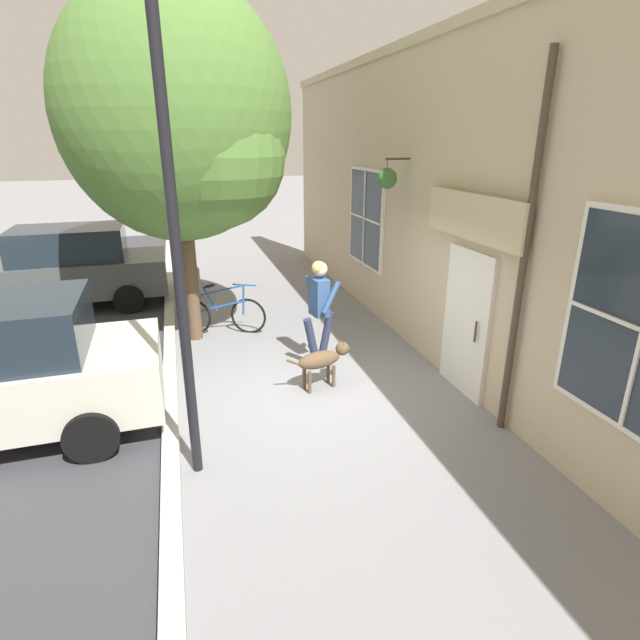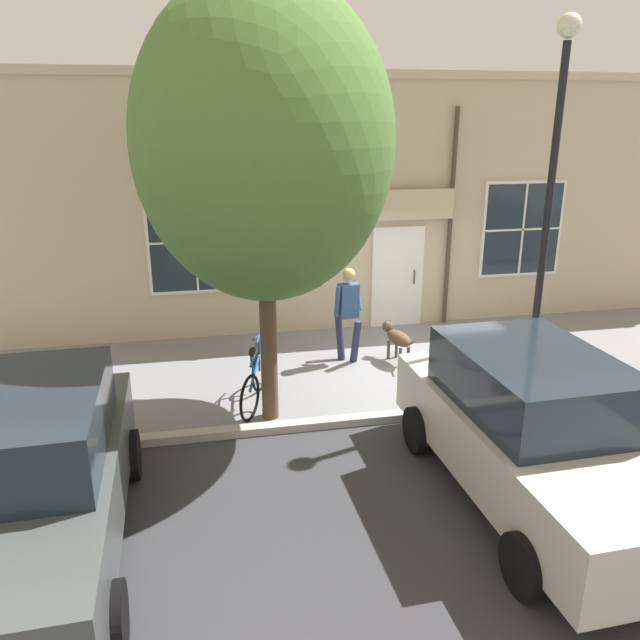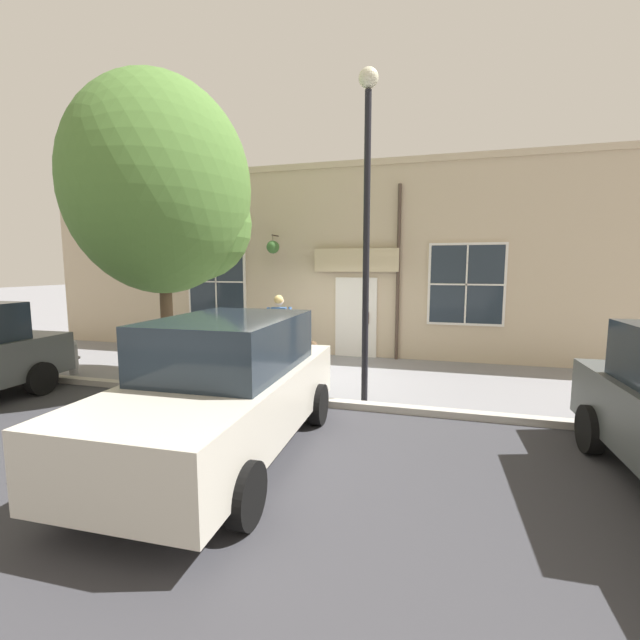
{
  "view_description": "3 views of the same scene",
  "coord_description": "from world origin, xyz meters",
  "px_view_note": "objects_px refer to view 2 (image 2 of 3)",
  "views": [
    {
      "loc": [
        1.69,
        6.38,
        3.52
      ],
      "look_at": [
        -0.07,
        0.26,
        1.2
      ],
      "focal_mm": 28.0,
      "sensor_mm": 36.0,
      "label": 1
    },
    {
      "loc": [
        9.83,
        -3.55,
        4.27
      ],
      "look_at": [
        -0.21,
        -1.5,
        0.87
      ],
      "focal_mm": 35.0,
      "sensor_mm": 36.0,
      "label": 2
    },
    {
      "loc": [
        8.88,
        2.65,
        2.39
      ],
      "look_at": [
        0.11,
        0.19,
        1.24
      ],
      "focal_mm": 24.0,
      "sensor_mm": 36.0,
      "label": 3
    }
  ],
  "objects_px": {
    "pedestrian_walking": "(348,305)",
    "parked_car_nearest_curb": "(25,480)",
    "street_tree_by_curb": "(268,153)",
    "fire_hydrant": "(87,403)",
    "leaning_bicycle": "(255,381)",
    "street_lamp": "(553,168)",
    "dog_on_leash": "(397,337)",
    "parked_car_mid_block": "(534,429)"
  },
  "relations": [
    {
      "from": "street_lamp",
      "to": "pedestrian_walking",
      "type": "bearing_deg",
      "value": -131.45
    },
    {
      "from": "parked_car_nearest_curb",
      "to": "street_lamp",
      "type": "bearing_deg",
      "value": 109.46
    },
    {
      "from": "parked_car_mid_block",
      "to": "street_lamp",
      "type": "bearing_deg",
      "value": 150.85
    },
    {
      "from": "pedestrian_walking",
      "to": "street_lamp",
      "type": "relative_size",
      "value": 0.31
    },
    {
      "from": "street_tree_by_curb",
      "to": "parked_car_mid_block",
      "type": "bearing_deg",
      "value": 43.82
    },
    {
      "from": "street_tree_by_curb",
      "to": "parked_car_nearest_curb",
      "type": "height_order",
      "value": "street_tree_by_curb"
    },
    {
      "from": "pedestrian_walking",
      "to": "dog_on_leash",
      "type": "height_order",
      "value": "pedestrian_walking"
    },
    {
      "from": "dog_on_leash",
      "to": "fire_hydrant",
      "type": "bearing_deg",
      "value": -72.73
    },
    {
      "from": "pedestrian_walking",
      "to": "leaning_bicycle",
      "type": "distance_m",
      "value": 2.41
    },
    {
      "from": "parked_car_nearest_curb",
      "to": "fire_hydrant",
      "type": "height_order",
      "value": "parked_car_nearest_curb"
    },
    {
      "from": "street_tree_by_curb",
      "to": "leaning_bicycle",
      "type": "bearing_deg",
      "value": -148.99
    },
    {
      "from": "pedestrian_walking",
      "to": "fire_hydrant",
      "type": "height_order",
      "value": "pedestrian_walking"
    },
    {
      "from": "pedestrian_walking",
      "to": "fire_hydrant",
      "type": "xyz_separation_m",
      "value": [
        1.77,
        -4.23,
        -0.65
      ]
    },
    {
      "from": "dog_on_leash",
      "to": "parked_car_mid_block",
      "type": "height_order",
      "value": "parked_car_mid_block"
    },
    {
      "from": "leaning_bicycle",
      "to": "fire_hydrant",
      "type": "relative_size",
      "value": 2.14
    },
    {
      "from": "pedestrian_walking",
      "to": "leaning_bicycle",
      "type": "height_order",
      "value": "pedestrian_walking"
    },
    {
      "from": "pedestrian_walking",
      "to": "parked_car_nearest_curb",
      "type": "distance_m",
      "value": 6.27
    },
    {
      "from": "street_tree_by_curb",
      "to": "parked_car_nearest_curb",
      "type": "xyz_separation_m",
      "value": [
        2.68,
        -2.79,
        -2.9
      ]
    },
    {
      "from": "street_tree_by_curb",
      "to": "leaning_bicycle",
      "type": "distance_m",
      "value": 3.43
    },
    {
      "from": "street_tree_by_curb",
      "to": "fire_hydrant",
      "type": "bearing_deg",
      "value": -91.11
    },
    {
      "from": "pedestrian_walking",
      "to": "street_tree_by_curb",
      "type": "bearing_deg",
      "value": -40.84
    },
    {
      "from": "dog_on_leash",
      "to": "street_lamp",
      "type": "distance_m",
      "value": 3.95
    },
    {
      "from": "pedestrian_walking",
      "to": "street_lamp",
      "type": "distance_m",
      "value": 4.06
    },
    {
      "from": "pedestrian_walking",
      "to": "parked_car_nearest_curb",
      "type": "height_order",
      "value": "parked_car_nearest_curb"
    },
    {
      "from": "dog_on_leash",
      "to": "street_tree_by_curb",
      "type": "xyz_separation_m",
      "value": [
        1.64,
        -2.44,
        3.33
      ]
    },
    {
      "from": "pedestrian_walking",
      "to": "street_tree_by_curb",
      "type": "height_order",
      "value": "street_tree_by_curb"
    },
    {
      "from": "pedestrian_walking",
      "to": "parked_car_mid_block",
      "type": "xyz_separation_m",
      "value": [
        4.55,
        1.04,
        -0.17
      ]
    },
    {
      "from": "leaning_bicycle",
      "to": "parked_car_mid_block",
      "type": "distance_m",
      "value": 4.26
    },
    {
      "from": "dog_on_leash",
      "to": "pedestrian_walking",
      "type": "bearing_deg",
      "value": -102.4
    },
    {
      "from": "leaning_bicycle",
      "to": "street_lamp",
      "type": "relative_size",
      "value": 0.3
    },
    {
      "from": "pedestrian_walking",
      "to": "fire_hydrant",
      "type": "distance_m",
      "value": 4.63
    },
    {
      "from": "parked_car_mid_block",
      "to": "fire_hydrant",
      "type": "relative_size",
      "value": 5.64
    },
    {
      "from": "dog_on_leash",
      "to": "fire_hydrant",
      "type": "relative_size",
      "value": 1.39
    },
    {
      "from": "dog_on_leash",
      "to": "leaning_bicycle",
      "type": "bearing_deg",
      "value": -65.23
    },
    {
      "from": "street_lamp",
      "to": "fire_hydrant",
      "type": "bearing_deg",
      "value": -92.94
    },
    {
      "from": "parked_car_nearest_curb",
      "to": "street_tree_by_curb",
      "type": "bearing_deg",
      "value": 133.86
    },
    {
      "from": "dog_on_leash",
      "to": "leaning_bicycle",
      "type": "distance_m",
      "value": 2.96
    },
    {
      "from": "parked_car_nearest_curb",
      "to": "street_lamp",
      "type": "height_order",
      "value": "street_lamp"
    },
    {
      "from": "leaning_bicycle",
      "to": "street_lamp",
      "type": "xyz_separation_m",
      "value": [
        0.69,
        4.21,
        3.17
      ]
    },
    {
      "from": "street_tree_by_curb",
      "to": "street_lamp",
      "type": "distance_m",
      "value": 3.99
    },
    {
      "from": "dog_on_leash",
      "to": "street_lamp",
      "type": "bearing_deg",
      "value": 38.46
    },
    {
      "from": "street_lamp",
      "to": "fire_hydrant",
      "type": "relative_size",
      "value": 7.19
    }
  ]
}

